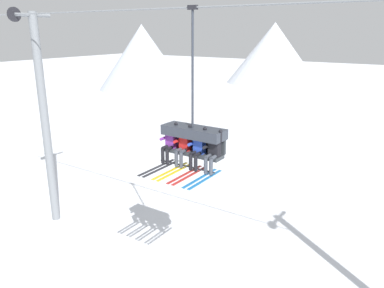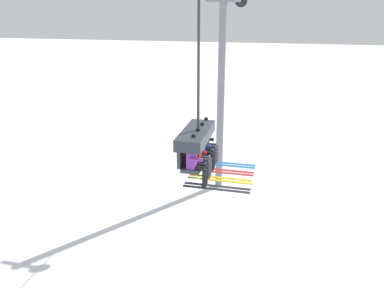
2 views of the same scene
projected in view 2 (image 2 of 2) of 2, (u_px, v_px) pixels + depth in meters
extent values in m
cylinder|color=slate|center=(221.00, 99.00, 18.39)|extent=(0.36, 0.36, 9.38)
cylinder|color=slate|center=(223.00, 1.00, 16.85)|extent=(0.16, 1.60, 0.16)
cylinder|color=black|center=(241.00, 1.00, 16.68)|extent=(0.08, 0.56, 0.56)
cube|color=#33383D|center=(198.00, 158.00, 10.13)|extent=(1.94, 0.48, 0.10)
cube|color=#33383D|center=(188.00, 148.00, 10.10)|extent=(1.94, 0.08, 0.45)
cube|color=#2D333D|center=(196.00, 135.00, 9.92)|extent=(1.98, 0.68, 0.30)
cylinder|color=black|center=(209.00, 170.00, 10.17)|extent=(1.94, 0.04, 0.04)
cylinder|color=#2D333D|center=(198.00, 66.00, 9.30)|extent=(0.07, 0.07, 3.31)
cube|color=purple|center=(192.00, 158.00, 9.30)|extent=(0.32, 0.22, 0.52)
sphere|color=black|center=(192.00, 144.00, 9.18)|extent=(0.22, 0.22, 0.22)
ellipsoid|color=black|center=(196.00, 145.00, 9.16)|extent=(0.16, 0.04, 0.08)
cylinder|color=black|center=(198.00, 168.00, 9.26)|extent=(0.11, 0.34, 0.11)
cylinder|color=black|center=(199.00, 165.00, 9.42)|extent=(0.11, 0.34, 0.11)
cylinder|color=black|center=(204.00, 177.00, 9.31)|extent=(0.11, 0.11, 0.48)
cylinder|color=black|center=(206.00, 175.00, 9.47)|extent=(0.11, 0.11, 0.48)
cube|color=#232328|center=(216.00, 189.00, 9.34)|extent=(0.09, 1.70, 0.02)
cube|color=#232328|center=(217.00, 186.00, 9.50)|extent=(0.09, 1.70, 0.02)
cylinder|color=purple|center=(196.00, 160.00, 9.09)|extent=(0.09, 0.30, 0.09)
cylinder|color=purple|center=(194.00, 142.00, 9.36)|extent=(0.09, 0.09, 0.30)
sphere|color=black|center=(194.00, 136.00, 9.30)|extent=(0.11, 0.11, 0.11)
cube|color=red|center=(197.00, 151.00, 9.78)|extent=(0.32, 0.22, 0.52)
sphere|color=maroon|center=(197.00, 138.00, 9.66)|extent=(0.22, 0.22, 0.22)
ellipsoid|color=black|center=(200.00, 138.00, 9.64)|extent=(0.17, 0.04, 0.08)
cylinder|color=#3D424C|center=(202.00, 160.00, 9.74)|extent=(0.11, 0.34, 0.11)
cylinder|color=#3D424C|center=(204.00, 158.00, 9.90)|extent=(0.11, 0.34, 0.11)
cylinder|color=#3D424C|center=(208.00, 169.00, 9.78)|extent=(0.11, 0.11, 0.48)
cylinder|color=#3D424C|center=(210.00, 167.00, 9.94)|extent=(0.11, 0.11, 0.48)
cube|color=gold|center=(219.00, 180.00, 9.82)|extent=(0.09, 1.70, 0.02)
cube|color=gold|center=(220.00, 178.00, 9.98)|extent=(0.09, 1.70, 0.02)
cylinder|color=red|center=(201.00, 152.00, 9.56)|extent=(0.09, 0.30, 0.09)
cylinder|color=red|center=(198.00, 136.00, 9.83)|extent=(0.09, 0.09, 0.30)
sphere|color=black|center=(198.00, 130.00, 9.78)|extent=(0.11, 0.11, 0.11)
cube|color=#2847B7|center=(201.00, 144.00, 10.26)|extent=(0.32, 0.22, 0.52)
sphere|color=silver|center=(201.00, 132.00, 10.14)|extent=(0.22, 0.22, 0.22)
ellipsoid|color=black|center=(205.00, 132.00, 10.11)|extent=(0.17, 0.04, 0.08)
cylinder|color=black|center=(206.00, 153.00, 10.21)|extent=(0.11, 0.34, 0.11)
cylinder|color=black|center=(207.00, 151.00, 10.38)|extent=(0.11, 0.34, 0.11)
cylinder|color=black|center=(212.00, 162.00, 10.26)|extent=(0.11, 0.11, 0.48)
cylinder|color=black|center=(213.00, 159.00, 10.42)|extent=(0.11, 0.11, 0.48)
cube|color=#B22823|center=(223.00, 173.00, 10.29)|extent=(0.09, 1.70, 0.02)
cube|color=#B22823|center=(224.00, 170.00, 10.45)|extent=(0.09, 1.70, 0.02)
cylinder|color=#2847B7|center=(205.00, 145.00, 10.04)|extent=(0.09, 0.30, 0.09)
cylinder|color=#2847B7|center=(202.00, 130.00, 10.31)|extent=(0.09, 0.09, 0.30)
sphere|color=black|center=(202.00, 124.00, 10.25)|extent=(0.11, 0.11, 0.11)
cube|color=black|center=(205.00, 138.00, 10.73)|extent=(0.32, 0.22, 0.52)
sphere|color=black|center=(205.00, 126.00, 10.61)|extent=(0.22, 0.22, 0.22)
ellipsoid|color=black|center=(208.00, 126.00, 10.59)|extent=(0.17, 0.04, 0.08)
cylinder|color=#3D424C|center=(210.00, 147.00, 10.69)|extent=(0.11, 0.34, 0.11)
cylinder|color=#3D424C|center=(211.00, 145.00, 10.85)|extent=(0.11, 0.34, 0.11)
cylinder|color=#3D424C|center=(215.00, 155.00, 10.74)|extent=(0.11, 0.11, 0.48)
cylinder|color=#3D424C|center=(216.00, 153.00, 10.90)|extent=(0.11, 0.11, 0.48)
cube|color=#1E6BB2|center=(225.00, 165.00, 10.77)|extent=(0.09, 1.70, 0.02)
cube|color=#1E6BB2|center=(226.00, 163.00, 10.93)|extent=(0.09, 1.70, 0.02)
cylinder|color=black|center=(209.00, 139.00, 10.52)|extent=(0.09, 0.30, 0.09)
cylinder|color=black|center=(206.00, 125.00, 10.79)|extent=(0.09, 0.09, 0.30)
sphere|color=black|center=(206.00, 119.00, 10.73)|extent=(0.11, 0.11, 0.11)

